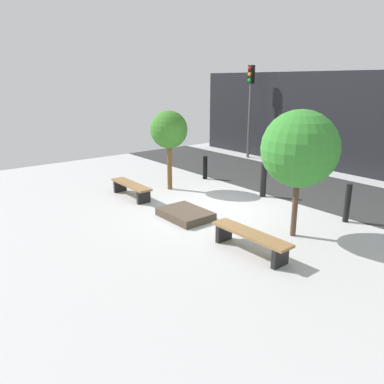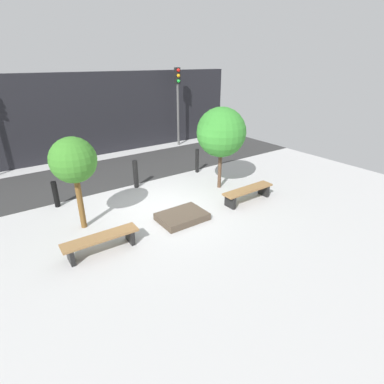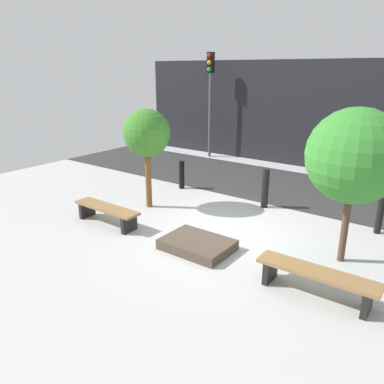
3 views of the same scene
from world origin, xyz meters
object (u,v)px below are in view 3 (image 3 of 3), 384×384
object	(u,v)px
tree_behind_left_bench	(147,134)
traffic_light_west	(210,87)
bench_left	(107,211)
bollard_left	(265,189)
bollard_far_left	(182,175)
planter_bed	(197,245)
tree_behind_right_bench	(355,157)
bollard_center	(380,212)
bench_right	(316,277)

from	to	relation	value
tree_behind_left_bench	traffic_light_west	distance (m)	6.41
bench_left	bollard_left	distance (m)	4.14
bench_left	bollard_far_left	bearing A→B (deg)	95.86
bollard_far_left	traffic_light_west	bearing A→B (deg)	113.21
planter_bed	tree_behind_right_bench	world-z (taller)	tree_behind_right_bench
bollard_center	tree_behind_right_bench	bearing A→B (deg)	-99.34
planter_bed	traffic_light_west	size ratio (longest dim) A/B	0.33
bollard_left	bollard_far_left	bearing A→B (deg)	180.00
tree_behind_right_bench	bollard_far_left	bearing A→B (deg)	161.26
tree_behind_left_bench	bench_left	bearing A→B (deg)	-90.00
planter_bed	bollard_left	world-z (taller)	bollard_left
tree_behind_right_bench	bollard_center	distance (m)	2.40
planter_bed	tree_behind_left_bench	size ratio (longest dim) A/B	0.53
tree_behind_right_bench	bench_right	bearing A→B (deg)	-90.00
planter_bed	tree_behind_left_bench	world-z (taller)	tree_behind_left_bench
bollard_far_left	bollard_center	xyz separation A→B (m)	(5.62, 0.00, 0.07)
bench_left	tree_behind_right_bench	world-z (taller)	tree_behind_right_bench
bench_left	tree_behind_right_bench	xyz separation A→B (m)	(5.03, 1.48, 1.74)
traffic_light_west	tree_behind_left_bench	bearing A→B (deg)	-70.75
bollard_center	traffic_light_west	xyz separation A→B (m)	(-7.42, 4.19, 2.34)
bench_left	traffic_light_west	xyz separation A→B (m)	(-2.09, 7.47, 2.53)
bench_right	tree_behind_left_bench	size ratio (longest dim) A/B	0.75
bench_right	bollard_left	distance (m)	4.14
planter_bed	bollard_far_left	world-z (taller)	bollard_far_left
planter_bed	bollard_center	world-z (taller)	bollard_center
bench_right	bollard_far_left	distance (m)	6.25
tree_behind_left_bench	bollard_far_left	distance (m)	2.39
bollard_left	bollard_center	xyz separation A→B (m)	(2.81, 0.00, -0.02)
bollard_left	traffic_light_west	distance (m)	6.65
tree_behind_right_bench	bollard_center	size ratio (longest dim) A/B	2.91
bollard_left	bench_left	bearing A→B (deg)	-127.44
tree_behind_right_bench	bollard_left	xyz separation A→B (m)	(-2.51, 1.81, -1.54)
bench_left	bollard_far_left	xyz separation A→B (m)	(-0.30, 3.28, 0.11)
bench_right	bollard_far_left	xyz separation A→B (m)	(-5.32, 3.28, 0.09)
tree_behind_left_bench	bollard_far_left	xyz separation A→B (m)	(-0.30, 1.81, -1.54)
tree_behind_right_bench	tree_behind_left_bench	bearing A→B (deg)	180.00
bench_right	bollard_far_left	world-z (taller)	bollard_far_left
planter_bed	bollard_far_left	size ratio (longest dim) A/B	1.61
bench_right	bollard_left	bearing A→B (deg)	126.75
tree_behind_left_bench	bollard_left	bearing A→B (deg)	35.70
tree_behind_left_bench	tree_behind_right_bench	size ratio (longest dim) A/B	0.89
bench_right	planter_bed	world-z (taller)	bench_right
bollard_far_left	bench_left	bearing A→B (deg)	-84.83
planter_bed	tree_behind_right_bench	xyz separation A→B (m)	(2.51, 1.28, 1.96)
bollard_center	bollard_left	bearing A→B (deg)	180.00
traffic_light_west	tree_behind_right_bench	bearing A→B (deg)	-40.10
traffic_light_west	bench_left	bearing A→B (deg)	-74.35
bollard_left	traffic_light_west	size ratio (longest dim) A/B	0.25
bollard_far_left	tree_behind_left_bench	bearing A→B (deg)	-80.66
bollard_center	traffic_light_west	size ratio (longest dim) A/B	0.24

